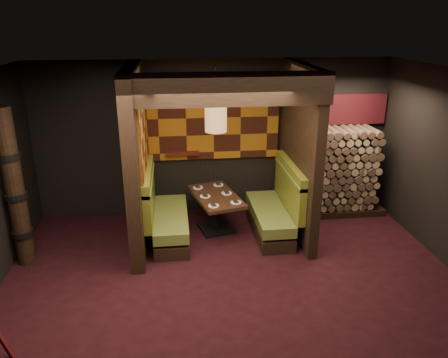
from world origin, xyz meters
TOP-DOWN VIEW (x-y plane):
  - floor at (0.00, 0.00)m, footprint 6.50×5.50m
  - ceiling at (0.00, 0.00)m, footprint 6.50×5.50m
  - wall_back at (0.00, 2.76)m, footprint 6.50×0.02m
  - wall_front at (0.00, -2.76)m, footprint 6.50×0.02m
  - partition_left at (-1.35, 1.65)m, footprint 0.20×2.20m
  - partition_right at (1.30, 1.70)m, footprint 0.15×2.10m
  - header_beam at (-0.02, 0.70)m, footprint 2.85×0.18m
  - tapa_back_panel at (-0.02, 2.71)m, footprint 2.40×0.06m
  - tapa_side_panel at (-1.23, 1.82)m, footprint 0.04×1.85m
  - lacquer_shelf at (-0.60, 2.65)m, footprint 0.60×0.12m
  - booth_bench_left at (-0.96, 1.65)m, footprint 0.68×1.60m
  - booth_bench_right at (0.93, 1.65)m, footprint 0.68×1.60m
  - dining_table at (-0.07, 1.85)m, footprint 0.95×1.37m
  - place_settings at (-0.07, 1.85)m, footprint 0.76×1.10m
  - pendant_lamp at (-0.07, 1.80)m, footprint 0.35×0.35m
  - totem_column at (-3.05, 1.10)m, footprint 0.31×0.31m
  - firewood_stack at (2.29, 2.35)m, footprint 1.73×0.70m
  - mosaic_header at (2.29, 2.68)m, footprint 1.83×0.10m
  - bay_front_post at (1.39, 1.96)m, footprint 0.08×0.08m

SIDE VIEW (x-z plane):
  - floor at x=0.00m, z-range -0.02..0.00m
  - booth_bench_left at x=-0.96m, z-range -0.17..0.97m
  - booth_bench_right at x=0.93m, z-range -0.17..0.97m
  - dining_table at x=-0.07m, z-range 0.10..0.75m
  - place_settings at x=-0.07m, z-range 0.65..0.68m
  - firewood_stack at x=2.29m, z-range 0.00..1.64m
  - lacquer_shelf at x=-0.60m, z-range 1.15..1.21m
  - totem_column at x=-3.05m, z-range -0.01..2.39m
  - wall_back at x=0.00m, z-range 0.00..2.85m
  - wall_front at x=0.00m, z-range 0.00..2.85m
  - partition_left at x=-1.35m, z-range 0.00..2.85m
  - partition_right at x=1.30m, z-range 0.00..2.85m
  - bay_front_post at x=1.39m, z-range 0.00..2.85m
  - tapa_back_panel at x=-0.02m, z-range 1.04..2.60m
  - tapa_side_panel at x=-1.23m, z-range 1.12..2.58m
  - mosaic_header at x=2.29m, z-range 1.64..2.20m
  - pendant_lamp at x=-0.07m, z-range 1.49..2.55m
  - header_beam at x=-0.02m, z-range 2.41..2.85m
  - ceiling at x=0.00m, z-range 2.85..2.87m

